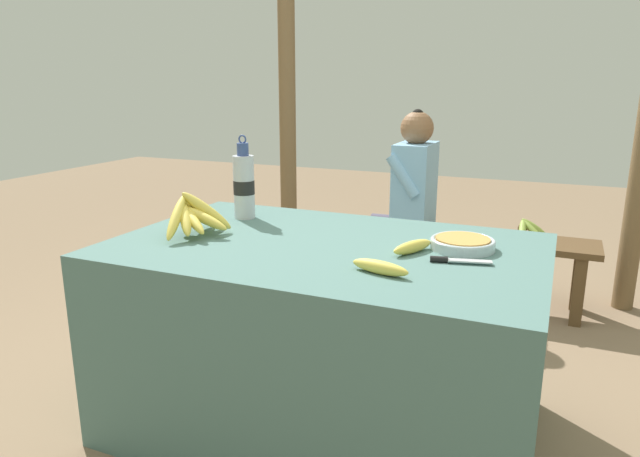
% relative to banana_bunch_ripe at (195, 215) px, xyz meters
% --- Properties ---
extents(ground_plane, '(12.00, 12.00, 0.00)m').
position_rel_banana_bunch_ripe_xyz_m(ground_plane, '(0.49, 0.07, -0.79)').
color(ground_plane, '#846B51').
extents(market_counter, '(1.49, 0.94, 0.72)m').
position_rel_banana_bunch_ripe_xyz_m(market_counter, '(0.49, 0.07, -0.44)').
color(market_counter, '#4C706B').
rests_on(market_counter, ground_plane).
extents(banana_bunch_ripe, '(0.22, 0.33, 0.17)m').
position_rel_banana_bunch_ripe_xyz_m(banana_bunch_ripe, '(0.00, 0.00, 0.00)').
color(banana_bunch_ripe, '#4C381E').
rests_on(banana_bunch_ripe, market_counter).
extents(serving_bowl, '(0.22, 0.22, 0.04)m').
position_rel_banana_bunch_ripe_xyz_m(serving_bowl, '(0.94, 0.20, -0.05)').
color(serving_bowl, silver).
rests_on(serving_bowl, market_counter).
extents(water_bottle, '(0.09, 0.09, 0.34)m').
position_rel_banana_bunch_ripe_xyz_m(water_bottle, '(0.03, 0.30, 0.06)').
color(water_bottle, silver).
rests_on(water_bottle, market_counter).
extents(loose_banana_front, '(0.19, 0.08, 0.04)m').
position_rel_banana_bunch_ripe_xyz_m(loose_banana_front, '(0.76, -0.16, -0.06)').
color(loose_banana_front, '#E0C64C').
rests_on(loose_banana_front, market_counter).
extents(loose_banana_side, '(0.12, 0.18, 0.04)m').
position_rel_banana_bunch_ripe_xyz_m(loose_banana_side, '(0.80, 0.09, -0.06)').
color(loose_banana_side, '#E0C64C').
rests_on(loose_banana_side, market_counter).
extents(knife, '(0.19, 0.07, 0.02)m').
position_rel_banana_bunch_ripe_xyz_m(knife, '(0.94, 0.03, -0.07)').
color(knife, '#BCBCC1').
rests_on(knife, market_counter).
extents(wooden_bench, '(1.84, 0.32, 0.41)m').
position_rel_banana_bunch_ripe_xyz_m(wooden_bench, '(0.55, 1.56, -0.44)').
color(wooden_bench, brown).
rests_on(wooden_bench, ground_plane).
extents(seated_vendor, '(0.40, 0.39, 1.12)m').
position_rel_banana_bunch_ripe_xyz_m(seated_vendor, '(0.40, 1.53, -0.15)').
color(seated_vendor, '#564C60').
rests_on(seated_vendor, ground_plane).
extents(banana_bunch_green, '(0.19, 0.31, 0.13)m').
position_rel_banana_bunch_ripe_xyz_m(banana_bunch_green, '(1.09, 1.56, -0.32)').
color(banana_bunch_green, '#4C381E').
rests_on(banana_bunch_green, wooden_bench).
extents(support_post_near, '(0.11, 0.11, 2.22)m').
position_rel_banana_bunch_ripe_xyz_m(support_post_near, '(-0.52, 1.82, 0.32)').
color(support_post_near, brown).
rests_on(support_post_near, ground_plane).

